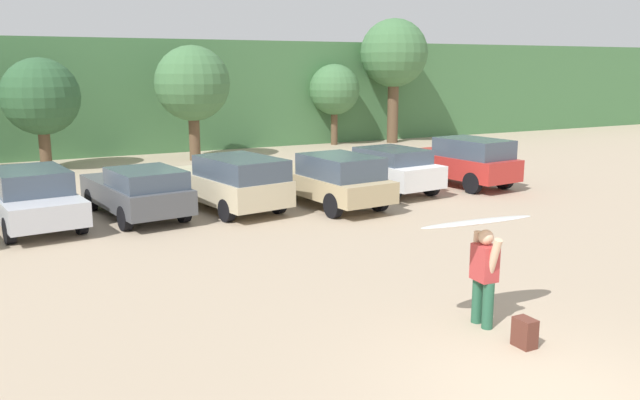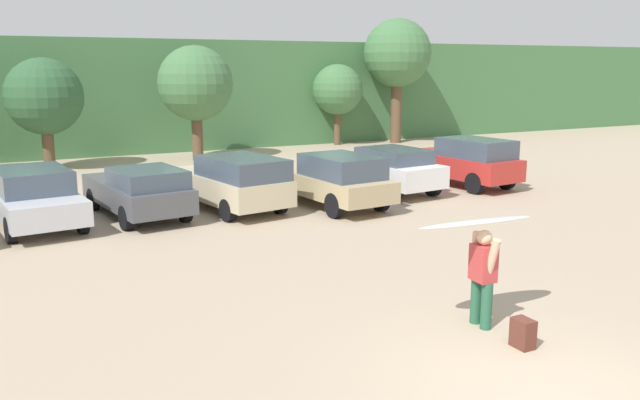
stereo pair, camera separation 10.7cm
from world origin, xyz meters
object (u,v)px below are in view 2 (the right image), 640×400
Objects in this scene: parked_car_champagne at (232,181)px; backpack_dropped at (523,333)px; parked_car_silver at (34,196)px; parked_car_red at (464,161)px; parked_car_tan at (332,179)px; parked_car_white at (389,169)px; surfboard_white at (476,222)px; person_adult at (483,272)px; parked_car_dark_gray at (139,190)px.

backpack_dropped is (0.63, -11.15, -0.64)m from parked_car_champagne.
parked_car_red is at bearing -98.64° from parked_car_silver.
parked_car_tan is at bearing 77.83° from backpack_dropped.
parked_car_champagne is at bearing -101.84° from parked_car_silver.
surfboard_white is (-5.05, -10.27, 0.92)m from parked_car_white.
person_adult is (0.63, -10.21, 0.05)m from parked_car_champagne.
backpack_dropped is at bearing 162.36° from parked_car_tan.
backpack_dropped is at bearing -171.59° from parked_car_dark_gray.
parked_car_dark_gray is 0.98× the size of parked_car_champagne.
parked_car_white is 11.48m from surfboard_white.
parked_car_white reaches higher than backpack_dropped.
parked_car_silver reaches higher than parked_car_dark_gray.
parked_car_silver is at bearing 75.13° from parked_car_tan.
parked_car_white is at bearing -97.95° from parked_car_champagne.
parked_car_red is (13.94, -0.46, 0.09)m from parked_car_silver.
parked_car_silver is 8.29m from parked_car_tan.
surfboard_white reaches higher than parked_car_dark_gray.
person_adult is at bearing -170.24° from parked_car_dark_gray.
backpack_dropped is (5.96, -11.63, -0.58)m from parked_car_silver.
surfboard_white reaches higher than parked_car_red.
person_adult reaches higher than backpack_dropped.
surfboard_white reaches higher than parked_car_tan.
parked_car_red is 2.86× the size of person_adult.
parked_car_dark_gray is at bearing 74.50° from parked_car_champagne.
parked_car_dark_gray is 0.94× the size of parked_car_tan.
parked_car_champagne is 2.21× the size of surfboard_white.
surfboard_white reaches higher than parked_car_white.
parked_car_tan is at bearing 92.67° from parked_car_red.
parked_car_tan is at bearing 104.55° from parked_car_white.
person_adult is 0.75× the size of surfboard_white.
parked_car_white is at bearing 81.16° from parked_car_red.
parked_car_tan is 9.57m from surfboard_white.
parked_car_silver is 2.16× the size of surfboard_white.
parked_car_tan is 9.59m from person_adult.
parked_car_white is at bearing -113.20° from surfboard_white.
person_adult is at bearing 173.94° from parked_car_champagne.
parked_car_champagne is 0.96× the size of parked_car_tan.
person_adult is at bearing 135.91° from parked_car_red.
parked_car_silver is 0.94× the size of parked_car_tan.
parked_car_silver is 12.13m from surfboard_white.
backpack_dropped is (-7.98, -11.17, -0.67)m from parked_car_red.
parked_car_champagne reaches higher than parked_car_tan.
parked_car_champagne is at bearing 67.40° from parked_car_tan.
parked_car_dark_gray is at bearing 82.92° from parked_car_white.
parked_car_red is at bearing 54.46° from backpack_dropped.
surfboard_white reaches higher than parked_car_silver.
parked_car_dark_gray is (2.69, -0.20, -0.04)m from parked_car_silver.
surfboard_white is 1.84m from backpack_dropped.
person_adult is 3.59× the size of backpack_dropped.
person_adult is (-2.22, -9.33, 0.07)m from parked_car_tan.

